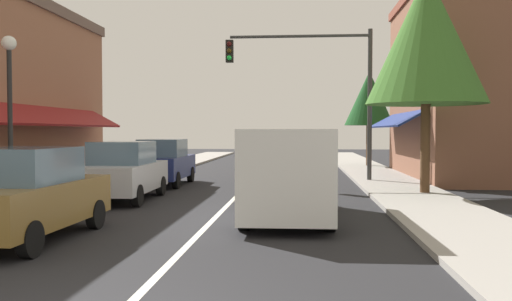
% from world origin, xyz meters
% --- Properties ---
extents(ground_plane, '(80.00, 80.00, 0.00)m').
position_xyz_m(ground_plane, '(0.00, 18.00, 0.00)').
color(ground_plane, black).
extents(sidewalk_left, '(2.60, 56.00, 0.12)m').
position_xyz_m(sidewalk_left, '(-5.50, 18.00, 0.06)').
color(sidewalk_left, gray).
rests_on(sidewalk_left, ground).
extents(sidewalk_right, '(2.60, 56.00, 0.12)m').
position_xyz_m(sidewalk_right, '(5.50, 18.00, 0.06)').
color(sidewalk_right, gray).
rests_on(sidewalk_right, ground).
extents(lane_center_stripe, '(0.14, 52.00, 0.01)m').
position_xyz_m(lane_center_stripe, '(0.00, 18.00, 0.00)').
color(lane_center_stripe, silver).
rests_on(lane_center_stripe, ground).
extents(storefront_right_block, '(6.02, 10.20, 8.31)m').
position_xyz_m(storefront_right_block, '(9.15, 20.00, 4.16)').
color(storefront_right_block, brown).
rests_on(storefront_right_block, ground).
extents(parked_car_nearest_left, '(1.86, 4.14, 1.77)m').
position_xyz_m(parked_car_nearest_left, '(-3.13, 5.04, 0.88)').
color(parked_car_nearest_left, brown).
rests_on(parked_car_nearest_left, ground).
extents(parked_car_second_left, '(1.84, 4.13, 1.77)m').
position_xyz_m(parked_car_second_left, '(-3.23, 11.07, 0.88)').
color(parked_car_second_left, '#B7BABF').
rests_on(parked_car_second_left, ground).
extents(parked_car_third_left, '(1.81, 4.11, 1.77)m').
position_xyz_m(parked_car_third_left, '(-3.22, 15.78, 0.88)').
color(parked_car_third_left, navy).
rests_on(parked_car_third_left, ground).
extents(van_in_lane, '(2.03, 5.19, 2.12)m').
position_xyz_m(van_in_lane, '(1.75, 8.07, 1.15)').
color(van_in_lane, silver).
rests_on(van_in_lane, ground).
extents(traffic_signal_mast_arm, '(5.88, 0.50, 6.16)m').
position_xyz_m(traffic_signal_mast_arm, '(2.82, 17.39, 4.24)').
color(traffic_signal_mast_arm, '#333333').
rests_on(traffic_signal_mast_arm, ground).
extents(street_lamp_left_near, '(0.36, 0.36, 4.43)m').
position_xyz_m(street_lamp_left_near, '(-5.14, 8.17, 3.02)').
color(street_lamp_left_near, black).
rests_on(street_lamp_left_near, ground).
extents(tree_right_near, '(3.81, 3.81, 7.13)m').
position_xyz_m(tree_right_near, '(6.00, 12.95, 5.01)').
color(tree_right_near, '#4C331E').
rests_on(tree_right_near, ground).
extents(tree_right_far, '(2.79, 2.79, 5.48)m').
position_xyz_m(tree_right_far, '(5.91, 26.76, 3.92)').
color(tree_right_far, '#4C331E').
rests_on(tree_right_far, ground).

